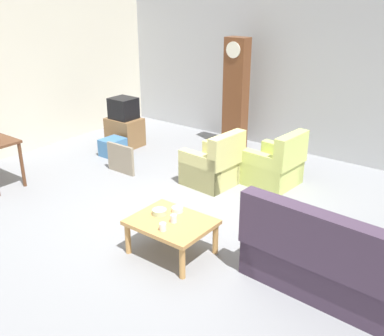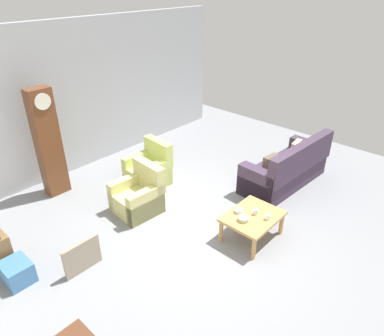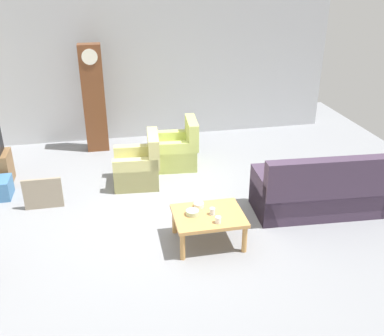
# 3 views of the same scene
# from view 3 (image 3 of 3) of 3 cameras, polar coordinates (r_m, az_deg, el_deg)

# --- Properties ---
(ground_plane) EXTENTS (10.40, 10.40, 0.00)m
(ground_plane) POSITION_cam_3_polar(r_m,az_deg,el_deg) (6.80, -3.33, -6.25)
(ground_plane) COLOR gray
(garage_door_wall) EXTENTS (8.40, 0.16, 3.20)m
(garage_door_wall) POSITION_cam_3_polar(r_m,az_deg,el_deg) (9.58, -6.84, 13.35)
(garage_door_wall) COLOR #ADAFB5
(garage_door_wall) RESTS_ON ground_plane
(couch_floral) EXTENTS (2.15, 1.00, 1.04)m
(couch_floral) POSITION_cam_3_polar(r_m,az_deg,el_deg) (7.02, 16.95, -3.03)
(couch_floral) COLOR #423347
(couch_floral) RESTS_ON ground_plane
(armchair_olive_near) EXTENTS (0.84, 0.82, 0.92)m
(armchair_olive_near) POSITION_cam_3_polar(r_m,az_deg,el_deg) (7.68, -7.02, 0.07)
(armchair_olive_near) COLOR #CCC67A
(armchair_olive_near) RESTS_ON ground_plane
(armchair_olive_far) EXTENTS (0.85, 0.82, 0.92)m
(armchair_olive_far) POSITION_cam_3_polar(r_m,az_deg,el_deg) (8.32, -1.88, 2.29)
(armchair_olive_far) COLOR #C9D76E
(armchair_olive_far) RESTS_ON ground_plane
(coffee_table_wood) EXTENTS (0.96, 0.76, 0.45)m
(coffee_table_wood) POSITION_cam_3_polar(r_m,az_deg,el_deg) (5.99, 2.19, -6.63)
(coffee_table_wood) COLOR tan
(coffee_table_wood) RESTS_ON ground_plane
(grandfather_clock) EXTENTS (0.44, 0.30, 2.18)m
(grandfather_clock) POSITION_cam_3_polar(r_m,az_deg,el_deg) (9.04, -12.80, 8.88)
(grandfather_clock) COLOR brown
(grandfather_clock) RESTS_ON ground_plane
(framed_picture_leaning) EXTENTS (0.60, 0.05, 0.51)m
(framed_picture_leaning) POSITION_cam_3_polar(r_m,az_deg,el_deg) (7.26, -19.05, -3.21)
(framed_picture_leaning) COLOR gray
(framed_picture_leaning) RESTS_ON ground_plane
(storage_box_blue) EXTENTS (0.37, 0.44, 0.33)m
(storage_box_blue) POSITION_cam_3_polar(r_m,az_deg,el_deg) (7.91, -24.03, -2.44)
(storage_box_blue) COLOR teal
(storage_box_blue) RESTS_ON ground_plane
(cup_white_porcelain) EXTENTS (0.08, 0.08, 0.09)m
(cup_white_porcelain) POSITION_cam_3_polar(r_m,az_deg,el_deg) (5.76, 3.46, -6.83)
(cup_white_porcelain) COLOR white
(cup_white_porcelain) RESTS_ON coffee_table_wood
(cup_blue_rimmed) EXTENTS (0.07, 0.07, 0.10)m
(cup_blue_rimmed) POSITION_cam_3_polar(r_m,az_deg,el_deg) (5.93, 2.70, -5.72)
(cup_blue_rimmed) COLOR silver
(cup_blue_rimmed) RESTS_ON coffee_table_wood
(bowl_white_stacked) EXTENTS (0.14, 0.14, 0.06)m
(bowl_white_stacked) POSITION_cam_3_polar(r_m,az_deg,el_deg) (6.12, 0.90, -4.88)
(bowl_white_stacked) COLOR white
(bowl_white_stacked) RESTS_ON coffee_table_wood
(bowl_shallow_green) EXTENTS (0.18, 0.18, 0.07)m
(bowl_shallow_green) POSITION_cam_3_polar(r_m,az_deg,el_deg) (5.93, 0.06, -5.88)
(bowl_shallow_green) COLOR #B2C69E
(bowl_shallow_green) RESTS_ON coffee_table_wood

